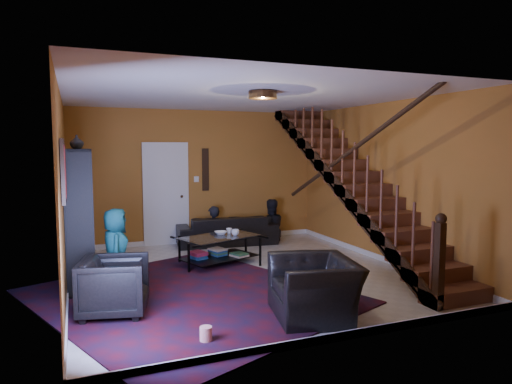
# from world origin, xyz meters

# --- Properties ---
(floor) EXTENTS (5.50, 5.50, 0.00)m
(floor) POSITION_xyz_m (0.00, 0.00, 0.00)
(floor) COLOR beige
(floor) RESTS_ON ground
(room) EXTENTS (5.50, 5.50, 5.50)m
(room) POSITION_xyz_m (-1.33, 1.33, 0.05)
(room) COLOR #AE6626
(room) RESTS_ON ground
(staircase) EXTENTS (0.95, 5.02, 3.18)m
(staircase) POSITION_xyz_m (2.12, -0.00, 1.40)
(staircase) COLOR brown
(staircase) RESTS_ON floor
(bookshelf) EXTENTS (0.35, 1.80, 2.00)m
(bookshelf) POSITION_xyz_m (-2.40, 0.60, 0.96)
(bookshelf) COLOR black
(bookshelf) RESTS_ON floor
(door) EXTENTS (0.82, 0.05, 2.05)m
(door) POSITION_xyz_m (-0.70, 2.73, 1.02)
(door) COLOR silver
(door) RESTS_ON floor
(framed_picture) EXTENTS (0.04, 0.74, 0.74)m
(framed_picture) POSITION_xyz_m (-2.57, -0.90, 1.75)
(framed_picture) COLOR maroon
(framed_picture) RESTS_ON room
(wall_hanging) EXTENTS (0.14, 0.03, 0.90)m
(wall_hanging) POSITION_xyz_m (0.15, 2.73, 1.55)
(wall_hanging) COLOR black
(wall_hanging) RESTS_ON room
(ceiling_fixture) EXTENTS (0.40, 0.40, 0.10)m
(ceiling_fixture) POSITION_xyz_m (0.00, -0.80, 2.74)
(ceiling_fixture) COLOR #3F2814
(ceiling_fixture) RESTS_ON room
(rug) EXTENTS (4.67, 4.94, 0.02)m
(rug) POSITION_xyz_m (-1.07, -0.77, 0.01)
(rug) COLOR #3F0B13
(rug) RESTS_ON floor
(sofa) EXTENTS (2.12, 0.99, 0.60)m
(sofa) POSITION_xyz_m (0.48, 2.30, 0.30)
(sofa) COLOR black
(sofa) RESTS_ON floor
(armchair_left) EXTENTS (0.94, 0.92, 0.71)m
(armchair_left) POSITION_xyz_m (-2.05, -1.08, 0.35)
(armchair_left) COLOR black
(armchair_left) RESTS_ON floor
(armchair_right) EXTENTS (1.13, 1.24, 0.69)m
(armchair_right) POSITION_xyz_m (0.16, -2.02, 0.35)
(armchair_right) COLOR black
(armchair_right) RESTS_ON floor
(person_adult_a) EXTENTS (0.47, 0.32, 1.26)m
(person_adult_a) POSITION_xyz_m (0.20, 2.35, 0.18)
(person_adult_a) COLOR black
(person_adult_a) RESTS_ON sofa
(person_adult_b) EXTENTS (0.71, 0.59, 1.35)m
(person_adult_b) POSITION_xyz_m (1.50, 2.35, 0.22)
(person_adult_b) COLOR black
(person_adult_b) RESTS_ON sofa
(person_child) EXTENTS (0.40, 0.59, 1.18)m
(person_child) POSITION_xyz_m (-1.95, -0.14, 0.59)
(person_child) COLOR #196160
(person_child) RESTS_ON armchair_left
(coffee_table) EXTENTS (1.48, 1.16, 0.50)m
(coffee_table) POSITION_xyz_m (-0.17, 0.73, 0.29)
(coffee_table) COLOR black
(coffee_table) RESTS_ON floor
(cup_a) EXTENTS (0.16, 0.16, 0.11)m
(cup_a) POSITION_xyz_m (0.11, 0.71, 0.55)
(cup_a) COLOR #999999
(cup_a) RESTS_ON coffee_table
(cup_b) EXTENTS (0.12, 0.12, 0.09)m
(cup_b) POSITION_xyz_m (0.08, 0.94, 0.54)
(cup_b) COLOR #999999
(cup_b) RESTS_ON coffee_table
(bowl) EXTENTS (0.24, 0.24, 0.05)m
(bowl) POSITION_xyz_m (-0.09, 0.90, 0.52)
(bowl) COLOR #999999
(bowl) RESTS_ON coffee_table
(vase) EXTENTS (0.18, 0.18, 0.19)m
(vase) POSITION_xyz_m (-2.41, 0.10, 2.10)
(vase) COLOR #999999
(vase) RESTS_ON bookshelf
(popcorn_bucket) EXTENTS (0.14, 0.14, 0.15)m
(popcorn_bucket) POSITION_xyz_m (-1.24, -2.25, 0.09)
(popcorn_bucket) COLOR red
(popcorn_bucket) RESTS_ON rug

